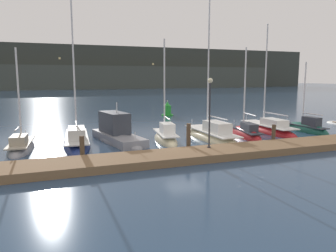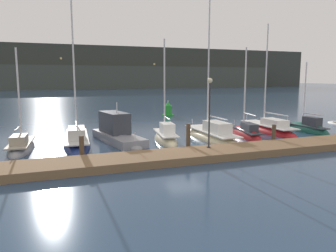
% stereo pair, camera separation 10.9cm
% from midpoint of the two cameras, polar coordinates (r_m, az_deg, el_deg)
% --- Properties ---
extents(ground_plane, '(400.00, 400.00, 0.00)m').
position_cam_midpoint_polar(ground_plane, '(21.98, 3.01, -4.22)').
color(ground_plane, navy).
extents(dock, '(36.25, 2.80, 0.45)m').
position_cam_midpoint_polar(dock, '(19.92, 5.64, -4.92)').
color(dock, brown).
rests_on(dock, ground).
extents(mooring_pile_1, '(0.28, 0.28, 1.49)m').
position_cam_midpoint_polar(mooring_pile_1, '(19.54, -14.62, -3.85)').
color(mooring_pile_1, '#4C3D2D').
rests_on(mooring_pile_1, ground).
extents(mooring_pile_2, '(0.28, 0.28, 1.88)m').
position_cam_midpoint_polar(mooring_pile_2, '(21.23, 3.70, -2.09)').
color(mooring_pile_2, '#4C3D2D').
rests_on(mooring_pile_2, ground).
extents(mooring_pile_3, '(0.28, 0.28, 1.46)m').
position_cam_midpoint_polar(mooring_pile_3, '(24.76, 18.04, -1.47)').
color(mooring_pile_3, '#4C3D2D').
rests_on(mooring_pile_3, ground).
extents(sailboat_berth_2, '(2.00, 5.46, 7.37)m').
position_cam_midpoint_polar(sailboat_berth_2, '(24.08, -24.09, -3.56)').
color(sailboat_berth_2, gray).
rests_on(sailboat_berth_2, ground).
extents(sailboat_berth_3, '(2.52, 8.32, 11.88)m').
position_cam_midpoint_polar(sailboat_berth_3, '(24.59, -15.45, -2.77)').
color(sailboat_berth_3, navy).
rests_on(sailboat_berth_3, ground).
extents(motorboat_berth_4, '(3.33, 7.54, 3.64)m').
position_cam_midpoint_polar(motorboat_berth_4, '(25.22, -8.68, -1.84)').
color(motorboat_berth_4, gray).
rests_on(motorboat_berth_4, ground).
extents(sailboat_berth_5, '(2.22, 5.24, 8.31)m').
position_cam_midpoint_polar(sailboat_berth_5, '(24.94, -0.28, -2.28)').
color(sailboat_berth_5, beige).
rests_on(sailboat_berth_5, ground).
extents(sailboat_berth_6, '(2.17, 8.14, 12.09)m').
position_cam_midpoint_polar(sailboat_berth_6, '(26.02, 7.69, -1.94)').
color(sailboat_berth_6, beige).
rests_on(sailboat_berth_6, ground).
extents(sailboat_berth_7, '(2.32, 5.73, 8.04)m').
position_cam_midpoint_polar(sailboat_berth_7, '(27.42, 13.51, -1.68)').
color(sailboat_berth_7, red).
rests_on(sailboat_berth_7, ground).
extents(sailboat_berth_8, '(2.40, 7.85, 10.13)m').
position_cam_midpoint_polar(sailboat_berth_8, '(30.63, 17.14, -0.74)').
color(sailboat_berth_8, red).
rests_on(sailboat_berth_8, ground).
extents(sailboat_berth_9, '(1.29, 5.22, 7.00)m').
position_cam_midpoint_polar(sailboat_berth_9, '(31.80, 23.05, -0.71)').
color(sailboat_berth_9, '#195647').
rests_on(sailboat_berth_9, ground).
extents(channel_buoy, '(1.46, 1.46, 1.93)m').
position_cam_midpoint_polar(channel_buoy, '(41.65, 0.06, 2.81)').
color(channel_buoy, green).
rests_on(channel_buoy, ground).
extents(dock_lamppost, '(0.32, 0.32, 4.34)m').
position_cam_midpoint_polar(dock_lamppost, '(20.38, 7.40, 4.18)').
color(dock_lamppost, '#2D2D33').
rests_on(dock_lamppost, dock).
extents(hillside_backdrop, '(240.00, 23.00, 18.17)m').
position_cam_midpoint_polar(hillside_backdrop, '(148.09, -16.07, 9.52)').
color(hillside_backdrop, '#333833').
rests_on(hillside_backdrop, ground).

